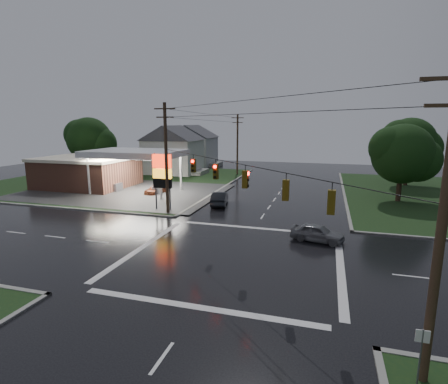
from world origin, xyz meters
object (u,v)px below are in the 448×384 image
(utility_pole_nw, at_px, (166,157))
(tree_ne_near, at_px, (404,154))
(utility_pole_n, at_px, (237,144))
(tree_ne_far, at_px, (410,143))
(utility_pole_se, at_px, (442,228))
(car_north, at_px, (220,198))
(pylon_sign, at_px, (162,173))
(gas_station, at_px, (94,170))
(tree_nw_behind, at_px, (90,140))
(car_crossing, at_px, (317,233))
(house_far, at_px, (192,145))
(house_near, at_px, (173,149))
(car_pump, at_px, (157,189))

(utility_pole_nw, xyz_separation_m, tree_ne_near, (23.64, 12.49, -0.16))
(utility_pole_n, xyz_separation_m, tree_ne_far, (26.65, -4.01, 0.71))
(utility_pole_se, xyz_separation_m, car_north, (-15.03, 24.03, -4.97))
(pylon_sign, xyz_separation_m, tree_ne_far, (27.65, 23.49, 2.17))
(gas_station, height_order, car_north, gas_station)
(tree_nw_behind, distance_m, car_crossing, 46.87)
(house_far, distance_m, car_north, 37.46)
(utility_pole_nw, relative_size, tree_ne_far, 1.12)
(utility_pole_n, bearing_deg, tree_ne_near, -34.10)
(utility_pole_nw, height_order, utility_pole_n, utility_pole_nw)
(tree_ne_near, distance_m, car_north, 21.58)
(tree_ne_near, height_order, car_north, tree_ne_near)
(utility_pole_se, relative_size, tree_ne_far, 1.12)
(tree_ne_far, bearing_deg, pylon_sign, -139.65)
(tree_nw_behind, relative_size, car_crossing, 2.45)
(pylon_sign, height_order, car_crossing, pylon_sign)
(gas_station, xyz_separation_m, utility_pole_se, (35.18, -29.20, 3.17))
(tree_nw_behind, bearing_deg, car_crossing, -32.58)
(house_near, xyz_separation_m, car_pump, (5.69, -17.68, -3.82))
(pylon_sign, bearing_deg, gas_station, 148.78)
(house_near, relative_size, tree_ne_far, 1.13)
(gas_station, bearing_deg, house_far, 82.50)
(gas_station, distance_m, house_far, 28.61)
(utility_pole_nw, xyz_separation_m, tree_nw_behind, (-24.34, 20.49, 0.46))
(tree_ne_near, bearing_deg, utility_pole_n, 145.90)
(car_crossing, bearing_deg, tree_ne_near, -15.84)
(house_near, relative_size, house_far, 1.00)
(house_far, relative_size, tree_ne_far, 1.13)
(tree_nw_behind, bearing_deg, pylon_sign, -39.87)
(house_far, bearing_deg, utility_pole_nw, -72.08)
(house_near, bearing_deg, house_far, 94.76)
(utility_pole_se, relative_size, tree_ne_near, 1.22)
(gas_station, bearing_deg, pylon_sign, -31.22)
(utility_pole_se, distance_m, utility_pole_n, 51.16)
(utility_pole_nw, xyz_separation_m, utility_pole_se, (19.00, -19.00, 0.00))
(utility_pole_nw, relative_size, car_north, 2.42)
(house_far, xyz_separation_m, tree_ne_far, (39.10, -14.01, 1.77))
(house_near, bearing_deg, car_north, -54.30)
(utility_pole_nw, distance_m, tree_ne_near, 26.74)
(tree_ne_far, bearing_deg, tree_ne_near, -104.07)
(utility_pole_n, distance_m, car_pump, 21.08)
(pylon_sign, distance_m, tree_ne_far, 36.35)
(pylon_sign, xyz_separation_m, car_north, (4.97, 4.03, -3.26))
(pylon_sign, distance_m, tree_ne_near, 27.23)
(car_pump, bearing_deg, tree_ne_near, 18.65)
(pylon_sign, height_order, utility_pole_n, utility_pole_n)
(house_near, distance_m, house_far, 12.04)
(utility_pole_se, distance_m, tree_ne_near, 31.83)
(utility_pole_se, distance_m, car_north, 28.78)
(pylon_sign, relative_size, house_near, 0.54)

